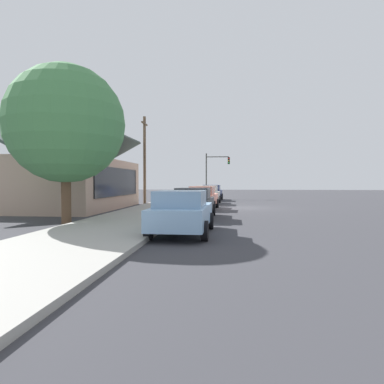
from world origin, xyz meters
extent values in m
plane|color=#38383D|center=(0.00, 0.00, 0.00)|extent=(120.00, 120.00, 0.00)
cube|color=#A3A099|center=(0.00, 5.60, 0.08)|extent=(60.00, 4.20, 0.16)
cube|color=#8CB7E0|center=(-13.27, 2.63, 0.68)|extent=(4.66, 1.89, 0.70)
cube|color=#779CBE|center=(-13.73, 2.64, 1.31)|extent=(2.25, 1.64, 0.56)
cylinder|color=black|center=(-11.82, 3.53, 0.33)|extent=(0.66, 0.23, 0.66)
cylinder|color=black|center=(-11.84, 1.70, 0.33)|extent=(0.66, 0.23, 0.66)
cylinder|color=black|center=(-14.70, 3.57, 0.33)|extent=(0.66, 0.23, 0.66)
cylinder|color=black|center=(-14.72, 1.73, 0.33)|extent=(0.66, 0.23, 0.66)
cube|color=#2D3035|center=(-7.58, 2.78, 0.68)|extent=(4.58, 1.90, 0.70)
cube|color=#27292D|center=(-8.04, 2.79, 1.31)|extent=(2.21, 1.65, 0.56)
cylinder|color=black|center=(-6.15, 3.68, 0.33)|extent=(0.66, 0.23, 0.66)
cylinder|color=black|center=(-6.18, 1.84, 0.33)|extent=(0.66, 0.23, 0.66)
cylinder|color=black|center=(-8.98, 3.72, 0.33)|extent=(0.66, 0.23, 0.66)
cylinder|color=black|center=(-9.01, 1.88, 0.33)|extent=(0.66, 0.23, 0.66)
cube|color=#EA8C75|center=(-1.52, 2.77, 0.68)|extent=(4.57, 1.96, 0.70)
cube|color=tan|center=(-1.97, 2.79, 1.31)|extent=(2.23, 1.64, 0.56)
cylinder|color=black|center=(-0.09, 3.58, 0.33)|extent=(0.67, 0.25, 0.66)
cylinder|color=black|center=(-0.17, 1.83, 0.33)|extent=(0.67, 0.25, 0.66)
cylinder|color=black|center=(-2.87, 3.71, 0.33)|extent=(0.67, 0.25, 0.66)
cylinder|color=black|center=(-2.95, 1.97, 0.33)|extent=(0.67, 0.25, 0.66)
cube|color=silver|center=(4.31, 2.78, 0.68)|extent=(4.89, 1.97, 0.70)
cube|color=beige|center=(3.83, 2.80, 1.31)|extent=(2.37, 1.66, 0.56)
cylinder|color=black|center=(5.83, 3.62, 0.33)|extent=(0.67, 0.24, 0.66)
cylinder|color=black|center=(5.77, 1.82, 0.33)|extent=(0.67, 0.24, 0.66)
cylinder|color=black|center=(2.85, 3.73, 0.33)|extent=(0.67, 0.24, 0.66)
cylinder|color=black|center=(2.78, 1.94, 0.33)|extent=(0.67, 0.24, 0.66)
cube|color=navy|center=(10.32, 2.69, 0.68)|extent=(4.83, 1.98, 0.70)
cube|color=navy|center=(9.85, 2.71, 1.31)|extent=(2.35, 1.67, 0.56)
cylinder|color=black|center=(11.83, 3.54, 0.33)|extent=(0.67, 0.24, 0.66)
cylinder|color=black|center=(11.77, 1.74, 0.33)|extent=(0.67, 0.24, 0.66)
cylinder|color=black|center=(8.88, 3.65, 0.33)|extent=(0.67, 0.24, 0.66)
cylinder|color=black|center=(8.81, 1.84, 0.33)|extent=(0.67, 0.24, 0.66)
cube|color=tan|center=(-2.18, 12.00, 1.72)|extent=(11.09, 6.70, 3.43)
cube|color=black|center=(-2.18, 8.61, 1.89)|extent=(8.87, 0.08, 1.92)
cube|color=#3F4C47|center=(-2.18, 10.32, 4.32)|extent=(11.69, 3.65, 2.04)
cube|color=#3F4C47|center=(-2.18, 13.68, 4.32)|extent=(11.69, 3.65, 2.04)
cylinder|color=brown|center=(-10.71, 8.29, 1.52)|extent=(0.44, 0.44, 3.05)
sphere|color=#47844C|center=(-10.71, 8.29, 4.50)|extent=(5.30, 5.30, 5.30)
cylinder|color=#383833|center=(14.79, 3.60, 2.60)|extent=(0.14, 0.14, 5.20)
cylinder|color=#383833|center=(14.79, 2.30, 4.80)|extent=(0.10, 2.60, 0.10)
cube|color=black|center=(14.79, 1.00, 4.35)|extent=(0.28, 0.24, 0.80)
sphere|color=red|center=(14.64, 1.00, 4.61)|extent=(0.16, 0.16, 0.16)
sphere|color=yellow|center=(14.64, 1.00, 4.35)|extent=(0.16, 0.16, 0.16)
sphere|color=green|center=(14.64, 1.00, 4.09)|extent=(0.16, 0.16, 0.16)
cylinder|color=brown|center=(3.71, 8.20, 3.75)|extent=(0.24, 0.24, 7.50)
cube|color=brown|center=(3.71, 8.20, 6.90)|extent=(1.80, 0.12, 0.12)
cylinder|color=red|center=(-2.46, 4.20, 0.44)|extent=(0.22, 0.22, 0.55)
sphere|color=red|center=(-2.46, 4.20, 0.78)|extent=(0.18, 0.18, 0.18)
camera|label=1|loc=(-25.82, 0.96, 1.89)|focal=32.73mm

